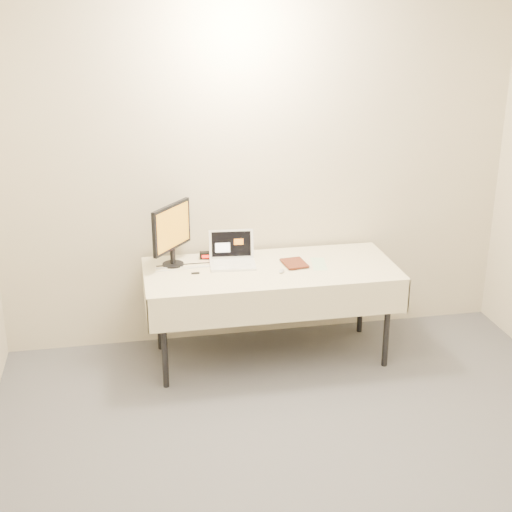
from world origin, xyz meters
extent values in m
cube|color=beige|center=(0.00, 2.50, 1.35)|extent=(4.00, 0.10, 2.70)
cylinder|color=black|center=(-0.82, 1.75, 0.34)|extent=(0.04, 0.04, 0.69)
cylinder|color=black|center=(0.82, 1.75, 0.34)|extent=(0.04, 0.04, 0.69)
cylinder|color=black|center=(-0.82, 2.34, 0.34)|extent=(0.04, 0.04, 0.69)
cylinder|color=black|center=(0.82, 2.34, 0.34)|extent=(0.04, 0.04, 0.69)
cube|color=gray|center=(0.00, 2.04, 0.71)|extent=(1.80, 0.75, 0.04)
cube|color=beige|center=(0.00, 2.04, 0.73)|extent=(1.86, 0.81, 0.01)
cube|color=beige|center=(0.00, 1.64, 0.60)|extent=(1.86, 0.01, 0.25)
cube|color=beige|center=(0.00, 2.45, 0.60)|extent=(1.86, 0.01, 0.25)
cube|color=beige|center=(-0.93, 2.04, 0.60)|extent=(0.01, 0.81, 0.25)
cube|color=beige|center=(0.93, 2.04, 0.60)|extent=(0.01, 0.81, 0.25)
cube|color=white|center=(-0.27, 2.14, 0.75)|extent=(0.36, 0.26, 0.02)
cube|color=white|center=(-0.26, 2.27, 0.86)|extent=(0.34, 0.09, 0.22)
cube|color=black|center=(-0.26, 2.27, 0.86)|extent=(0.30, 0.07, 0.18)
cylinder|color=black|center=(-0.70, 2.24, 0.74)|extent=(0.22, 0.22, 0.01)
cube|color=black|center=(-0.70, 2.24, 0.81)|extent=(0.04, 0.04, 0.11)
cube|color=black|center=(-0.70, 2.24, 1.04)|extent=(0.30, 0.38, 0.34)
cube|color=orange|center=(-0.70, 2.24, 1.04)|extent=(0.25, 0.32, 0.30)
imported|color=maroon|center=(0.11, 2.06, 0.85)|extent=(0.16, 0.04, 0.22)
cube|color=black|center=(-0.43, 2.33, 0.76)|extent=(0.13, 0.07, 0.05)
cube|color=#FF190C|center=(-0.43, 2.30, 0.76)|extent=(0.09, 0.01, 0.02)
ellipsoid|color=#BDBDBF|center=(0.06, 1.95, 0.75)|extent=(0.06, 0.09, 0.02)
cube|color=#BFEBBB|center=(0.37, 2.06, 0.74)|extent=(0.15, 0.28, 0.00)
cube|color=black|center=(-0.56, 2.03, 0.74)|extent=(0.06, 0.02, 0.01)
camera|label=1|loc=(-1.02, -2.74, 2.65)|focal=50.00mm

